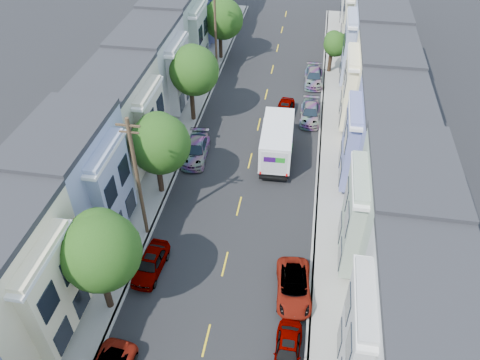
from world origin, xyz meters
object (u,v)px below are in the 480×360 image
object	(u,v)px
lead_sedan	(284,110)
parked_left_d	(196,150)
utility_pole_far	(216,30)
utility_pole_near	(138,180)
parked_left_c	(151,264)
fedex_truck	(277,141)
parked_right_d	(314,77)
tree_c	(159,144)
tree_e	(222,19)
tree_b	(99,252)
tree_far_r	(335,45)
parked_right_b	(294,287)
tree_d	(193,71)
parked_right_a	(288,350)
parked_right_c	(310,113)

from	to	relation	value
lead_sedan	parked_left_d	size ratio (longest dim) A/B	0.89
utility_pole_far	parked_left_d	size ratio (longest dim) A/B	2.01
parked_left_d	utility_pole_near	bearing A→B (deg)	-101.91
utility_pole_near	parked_left_c	xyz separation A→B (m)	(1.40, -3.36, -4.45)
fedex_truck	parked_right_d	distance (m)	14.94
tree_c	parked_left_c	distance (m)	9.19
tree_e	lead_sedan	bearing A→B (deg)	-54.46
utility_pole_near	utility_pole_far	bearing A→B (deg)	90.00
utility_pole_far	parked_right_d	bearing A→B (deg)	-2.59
tree_b	tree_far_r	world-z (taller)	tree_b
parked_right_d	tree_e	bearing A→B (deg)	155.77
tree_e	fedex_truck	distance (m)	21.16
parked_right_b	parked_left_d	bearing A→B (deg)	120.08
tree_b	tree_d	bearing A→B (deg)	90.00
tree_far_r	parked_left_c	bearing A→B (deg)	-110.36
parked_left_c	parked_right_d	size ratio (longest dim) A/B	0.91
tree_far_r	parked_right_b	size ratio (longest dim) A/B	1.01
parked_left_d	parked_right_d	world-z (taller)	parked_left_d
tree_b	utility_pole_far	xyz separation A→B (m)	(0.00, 32.62, -0.17)
tree_far_r	utility_pole_near	size ratio (longest dim) A/B	0.48
tree_b	lead_sedan	size ratio (longest dim) A/B	1.74
tree_b	parked_right_a	size ratio (longest dim) A/B	1.89
tree_b	tree_c	world-z (taller)	tree_b
utility_pole_near	parked_left_c	bearing A→B (deg)	-67.37
utility_pole_far	lead_sedan	bearing A→B (deg)	-43.25
tree_d	parked_right_c	bearing A→B (deg)	10.40
lead_sedan	utility_pole_near	bearing A→B (deg)	-110.40
tree_e	parked_right_a	xyz separation A→B (m)	(11.20, -38.19, -4.24)
utility_pole_near	parked_right_d	size ratio (longest dim) A/B	2.12
tree_b	parked_left_d	distance (m)	17.13
parked_left_c	parked_right_b	world-z (taller)	parked_left_c
tree_d	parked_right_d	xyz separation A→B (m)	(11.20, 9.72, -4.70)
tree_far_r	fedex_truck	distance (m)	18.26
tree_far_r	parked_right_b	distance (m)	32.30
parked_right_a	parked_right_d	world-z (taller)	parked_right_d
tree_d	lead_sedan	bearing A→B (deg)	13.95
utility_pole_far	tree_c	bearing A→B (deg)	-90.00
utility_pole_far	parked_right_b	xyz separation A→B (m)	(11.20, -29.70, -4.49)
tree_c	lead_sedan	bearing A→B (deg)	56.86
tree_e	fedex_truck	bearing A→B (deg)	-65.93
utility_pole_far	parked_left_c	xyz separation A→B (m)	(1.40, -29.36, -4.45)
fedex_truck	tree_e	bearing A→B (deg)	112.21
tree_c	parked_right_a	distance (m)	17.63
lead_sedan	parked_right_a	bearing A→B (deg)	-79.06
tree_e	tree_far_r	xyz separation A→B (m)	(13.20, -1.53, -1.50)
parked_right_d	parked_right_a	bearing A→B (deg)	-92.52
tree_b	parked_right_c	bearing A→B (deg)	65.38
tree_b	parked_right_c	distance (m)	27.29
utility_pole_near	parked_right_c	size ratio (longest dim) A/B	2.16
utility_pole_far	parked_right_b	size ratio (longest dim) A/B	2.09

